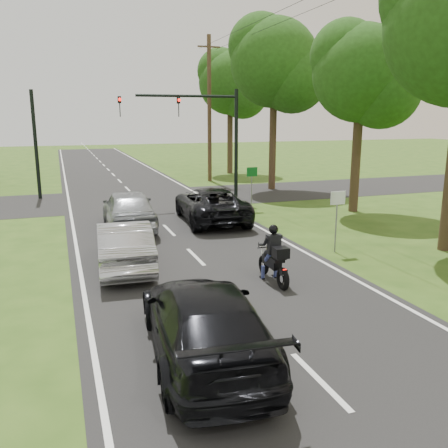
% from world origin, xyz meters
% --- Properties ---
extents(ground, '(140.00, 140.00, 0.00)m').
position_xyz_m(ground, '(0.00, 0.00, 0.00)').
color(ground, '#2D4D15').
rests_on(ground, ground).
extents(road, '(8.00, 100.00, 0.01)m').
position_xyz_m(road, '(0.00, 10.00, 0.01)').
color(road, black).
rests_on(road, ground).
extents(cross_road, '(60.00, 7.00, 0.01)m').
position_xyz_m(cross_road, '(0.00, 16.00, 0.01)').
color(cross_road, black).
rests_on(cross_road, ground).
extents(motorcycle_rider, '(0.55, 1.94, 1.68)m').
position_xyz_m(motorcycle_rider, '(1.42, 0.93, 0.66)').
color(motorcycle_rider, black).
rests_on(motorcycle_rider, ground).
extents(dark_suv, '(2.90, 5.64, 1.52)m').
position_xyz_m(dark_suv, '(2.16, 9.08, 0.77)').
color(dark_suv, black).
rests_on(dark_suv, road).
extents(silver_sedan, '(1.86, 4.56, 1.47)m').
position_xyz_m(silver_sedan, '(-2.38, 3.59, 0.75)').
color(silver_sedan, '#B3B3B8').
rests_on(silver_sedan, road).
extents(silver_suv, '(2.20, 4.99, 1.67)m').
position_xyz_m(silver_suv, '(-1.49, 8.78, 0.85)').
color(silver_suv, '#9DA1A5').
rests_on(silver_suv, road).
extents(dark_car_behind, '(2.58, 5.33, 1.50)m').
position_xyz_m(dark_car_behind, '(-1.66, -2.50, 0.76)').
color(dark_car_behind, black).
rests_on(dark_car_behind, road).
extents(traffic_signal, '(6.38, 0.44, 6.00)m').
position_xyz_m(traffic_signal, '(3.34, 14.00, 4.14)').
color(traffic_signal, black).
rests_on(traffic_signal, ground).
extents(signal_pole_far, '(0.20, 0.20, 6.00)m').
position_xyz_m(signal_pole_far, '(-5.20, 18.00, 3.00)').
color(signal_pole_far, black).
rests_on(signal_pole_far, ground).
extents(utility_pole_far, '(1.60, 0.28, 10.00)m').
position_xyz_m(utility_pole_far, '(6.20, 22.00, 5.08)').
color(utility_pole_far, '#513824').
rests_on(utility_pole_far, ground).
extents(sign_white, '(0.55, 0.07, 2.12)m').
position_xyz_m(sign_white, '(4.70, 2.98, 1.60)').
color(sign_white, slate).
rests_on(sign_white, ground).
extents(sign_green, '(0.55, 0.07, 2.12)m').
position_xyz_m(sign_green, '(4.90, 10.98, 1.60)').
color(sign_green, slate).
rests_on(sign_green, ground).
extents(tree_row_c, '(4.80, 4.65, 8.76)m').
position_xyz_m(tree_row_c, '(9.75, 8.80, 6.23)').
color(tree_row_c, '#332316').
rests_on(tree_row_c, ground).
extents(tree_row_d, '(5.76, 5.58, 10.45)m').
position_xyz_m(tree_row_d, '(9.10, 16.76, 7.43)').
color(tree_row_d, '#332316').
rests_on(tree_row_d, ground).
extents(tree_row_e, '(5.28, 5.12, 9.61)m').
position_xyz_m(tree_row_e, '(9.48, 25.78, 6.83)').
color(tree_row_e, '#332316').
rests_on(tree_row_e, ground).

